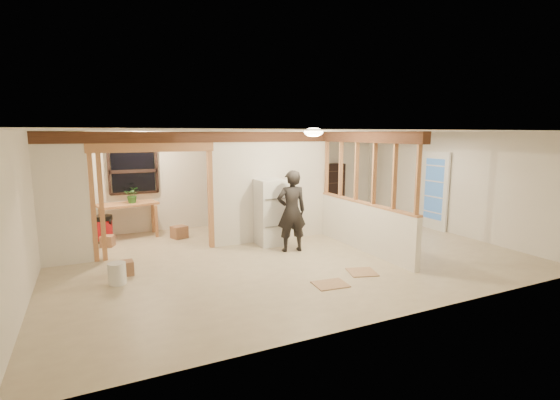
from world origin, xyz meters
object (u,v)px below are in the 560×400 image
shop_vac (103,228)px  refrigerator (271,212)px  work_table (128,220)px  bookshelf (332,190)px  woman (292,211)px

shop_vac → refrigerator: bearing=-28.5°
refrigerator → work_table: (-2.82, 2.02, -0.31)m
shop_vac → bookshelf: 6.40m
shop_vac → bookshelf: bookshelf is taller
woman → bookshelf: 4.01m
woman → work_table: bearing=-32.9°
refrigerator → work_table: bearing=144.3°
work_table → bookshelf: bookshelf is taller
woman → shop_vac: size_ratio=2.77×
bookshelf → refrigerator: bearing=-143.6°
woman → shop_vac: bearing=-26.0°
refrigerator → bookshelf: (2.99, 2.20, 0.05)m
refrigerator → bookshelf: bearing=36.4°
work_table → bookshelf: 5.82m
woman → shop_vac: 4.39m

